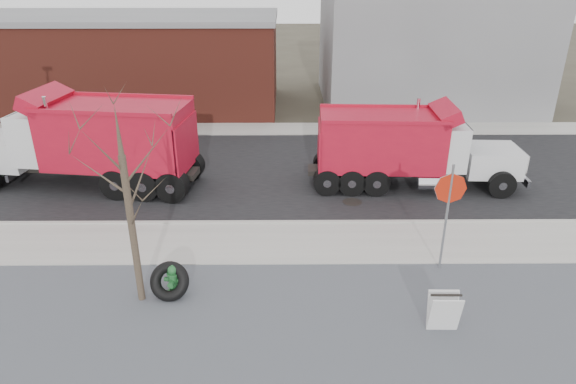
{
  "coord_description": "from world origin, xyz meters",
  "views": [
    {
      "loc": [
        0.53,
        -13.64,
        8.1
      ],
      "look_at": [
        0.64,
        1.07,
        1.4
      ],
      "focal_mm": 32.0,
      "sensor_mm": 36.0,
      "label": 1
    }
  ],
  "objects_px": {
    "dump_truck_red_a": "(406,146)",
    "truck_tire": "(170,281)",
    "dump_truck_red_b": "(90,139)",
    "sandwich_board": "(444,312)",
    "stop_sign": "(449,201)",
    "fire_hydrant": "(174,281)"
  },
  "relations": [
    {
      "from": "truck_tire",
      "to": "dump_truck_red_b",
      "type": "distance_m",
      "value": 8.62
    },
    {
      "from": "dump_truck_red_a",
      "to": "dump_truck_red_b",
      "type": "relative_size",
      "value": 0.9
    },
    {
      "from": "sandwich_board",
      "to": "dump_truck_red_b",
      "type": "distance_m",
      "value": 14.18
    },
    {
      "from": "sandwich_board",
      "to": "dump_truck_red_b",
      "type": "height_order",
      "value": "dump_truck_red_b"
    },
    {
      "from": "fire_hydrant",
      "to": "dump_truck_red_b",
      "type": "xyz_separation_m",
      "value": [
        -4.45,
        7.22,
        1.49
      ]
    },
    {
      "from": "stop_sign",
      "to": "sandwich_board",
      "type": "xyz_separation_m",
      "value": [
        -0.69,
        -2.68,
        -1.62
      ]
    },
    {
      "from": "fire_hydrant",
      "to": "truck_tire",
      "type": "height_order",
      "value": "truck_tire"
    },
    {
      "from": "truck_tire",
      "to": "stop_sign",
      "type": "xyz_separation_m",
      "value": [
        7.43,
        1.26,
        1.7
      ]
    },
    {
      "from": "fire_hydrant",
      "to": "truck_tire",
      "type": "bearing_deg",
      "value": -128.93
    },
    {
      "from": "stop_sign",
      "to": "dump_truck_red_a",
      "type": "bearing_deg",
      "value": 108.7
    },
    {
      "from": "stop_sign",
      "to": "dump_truck_red_a",
      "type": "relative_size",
      "value": 0.4
    },
    {
      "from": "truck_tire",
      "to": "dump_truck_red_a",
      "type": "distance_m",
      "value": 10.52
    },
    {
      "from": "fire_hydrant",
      "to": "dump_truck_red_b",
      "type": "height_order",
      "value": "dump_truck_red_b"
    },
    {
      "from": "fire_hydrant",
      "to": "stop_sign",
      "type": "distance_m",
      "value": 7.64
    },
    {
      "from": "stop_sign",
      "to": "sandwich_board",
      "type": "height_order",
      "value": "stop_sign"
    },
    {
      "from": "stop_sign",
      "to": "truck_tire",
      "type": "bearing_deg",
      "value": -149.81
    },
    {
      "from": "dump_truck_red_b",
      "to": "sandwich_board",
      "type": "bearing_deg",
      "value": 149.63
    },
    {
      "from": "dump_truck_red_a",
      "to": "truck_tire",
      "type": "bearing_deg",
      "value": -134.48
    },
    {
      "from": "sandwich_board",
      "to": "dump_truck_red_a",
      "type": "relative_size",
      "value": 0.13
    },
    {
      "from": "fire_hydrant",
      "to": "truck_tire",
      "type": "relative_size",
      "value": 0.77
    },
    {
      "from": "fire_hydrant",
      "to": "sandwich_board",
      "type": "relative_size",
      "value": 0.88
    },
    {
      "from": "sandwich_board",
      "to": "dump_truck_red_a",
      "type": "distance_m",
      "value": 8.69
    }
  ]
}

